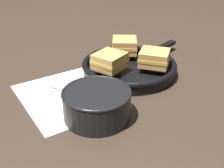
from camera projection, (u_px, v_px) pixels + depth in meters
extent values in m
plane|color=#382B21|center=(99.00, 95.00, 0.78)|extent=(4.00, 4.00, 0.00)
cube|color=white|center=(68.00, 96.00, 0.77)|extent=(0.30, 0.27, 0.00)
cylinder|color=black|center=(97.00, 105.00, 0.67)|extent=(0.16, 0.16, 0.07)
cylinder|color=gold|center=(97.00, 96.00, 0.66)|extent=(0.14, 0.14, 0.01)
torus|color=black|center=(97.00, 92.00, 0.65)|extent=(0.17, 0.17, 0.01)
cube|color=#B7B7BC|center=(65.00, 89.00, 0.79)|extent=(0.09, 0.05, 0.01)
ellipsoid|color=#B7B7BC|center=(88.00, 95.00, 0.77)|extent=(0.06, 0.05, 0.01)
cylinder|color=black|center=(129.00, 70.00, 0.89)|extent=(0.29, 0.29, 0.02)
torus|color=black|center=(129.00, 64.00, 0.88)|extent=(0.30, 0.30, 0.02)
cube|color=black|center=(164.00, 47.00, 1.02)|extent=(0.05, 0.13, 0.01)
cube|color=tan|center=(110.00, 65.00, 0.83)|extent=(0.10, 0.10, 0.02)
cube|color=gold|center=(110.00, 61.00, 0.82)|extent=(0.10, 0.10, 0.01)
cube|color=tan|center=(110.00, 56.00, 0.82)|extent=(0.10, 0.10, 0.02)
cube|color=tan|center=(154.00, 62.00, 0.85)|extent=(0.11, 0.11, 0.02)
cube|color=gold|center=(154.00, 58.00, 0.84)|extent=(0.12, 0.12, 0.01)
cube|color=tan|center=(155.00, 54.00, 0.84)|extent=(0.11, 0.11, 0.02)
cube|color=tan|center=(124.00, 49.00, 0.94)|extent=(0.12, 0.11, 0.02)
cube|color=gold|center=(124.00, 45.00, 0.94)|extent=(0.12, 0.12, 0.01)
cube|color=tan|center=(125.00, 41.00, 0.93)|extent=(0.12, 0.11, 0.02)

